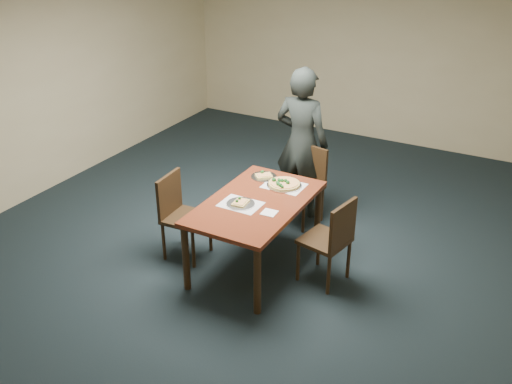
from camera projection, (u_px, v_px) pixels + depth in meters
The scene contains 13 objects.
ground at pixel (239, 251), 6.22m from camera, with size 8.00×8.00×0.00m, color black.
room_shell at pixel (236, 97), 5.44m from camera, with size 8.00×8.00×8.00m.
dining_table at pixel (256, 209), 5.70m from camera, with size 0.90×1.50×0.75m.
chair_far at pixel (305, 180), 6.63m from camera, with size 0.50×0.50×0.91m.
chair_left at pixel (179, 211), 5.96m from camera, with size 0.45×0.45×0.91m.
chair_right at pixel (332, 237), 5.49m from camera, with size 0.49×0.49×0.91m.
diner at pixel (302, 143), 6.64m from camera, with size 0.66×0.43×1.80m, color black.
placemat_main at pixel (284, 186), 5.96m from camera, with size 0.42×0.32×0.00m, color white.
placemat_near at pixel (241, 204), 5.59m from camera, with size 0.40×0.30×0.00m, color white.
pizza_pan at pixel (284, 184), 5.95m from camera, with size 0.37×0.37×0.07m.
slice_plate_near at pixel (241, 203), 5.59m from camera, with size 0.28×0.28×0.06m.
slice_plate_far at pixel (264, 176), 6.15m from camera, with size 0.28×0.28×0.06m.
napkin at pixel (269, 213), 5.43m from camera, with size 0.14×0.14×0.01m, color white.
Camera 1 is at (2.69, -4.54, 3.37)m, focal length 40.00 mm.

